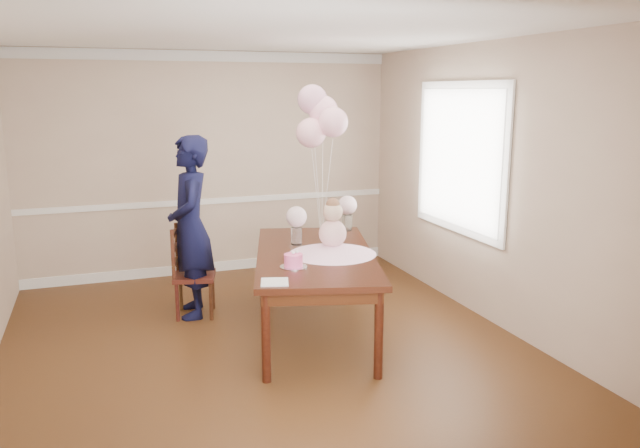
# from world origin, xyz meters

# --- Properties ---
(floor) EXTENTS (4.50, 5.00, 0.00)m
(floor) POSITION_xyz_m (0.00, 0.00, 0.00)
(floor) COLOR #371E0D
(floor) RESTS_ON ground
(ceiling) EXTENTS (4.50, 5.00, 0.02)m
(ceiling) POSITION_xyz_m (0.00, 0.00, 2.70)
(ceiling) COLOR white
(ceiling) RESTS_ON wall_back
(wall_back) EXTENTS (4.50, 0.02, 2.70)m
(wall_back) POSITION_xyz_m (0.00, 2.50, 1.35)
(wall_back) COLOR tan
(wall_back) RESTS_ON floor
(wall_front) EXTENTS (4.50, 0.02, 2.70)m
(wall_front) POSITION_xyz_m (0.00, -2.50, 1.35)
(wall_front) COLOR tan
(wall_front) RESTS_ON floor
(wall_right) EXTENTS (0.02, 5.00, 2.70)m
(wall_right) POSITION_xyz_m (2.25, 0.00, 1.35)
(wall_right) COLOR tan
(wall_right) RESTS_ON floor
(chair_rail_trim) EXTENTS (4.50, 0.02, 0.07)m
(chair_rail_trim) POSITION_xyz_m (0.00, 2.49, 0.90)
(chair_rail_trim) COLOR white
(chair_rail_trim) RESTS_ON wall_back
(crown_molding) EXTENTS (4.50, 0.02, 0.12)m
(crown_molding) POSITION_xyz_m (0.00, 2.49, 2.63)
(crown_molding) COLOR silver
(crown_molding) RESTS_ON wall_back
(baseboard_trim) EXTENTS (4.50, 0.02, 0.12)m
(baseboard_trim) POSITION_xyz_m (0.00, 2.49, 0.06)
(baseboard_trim) COLOR white
(baseboard_trim) RESTS_ON floor
(window_frame) EXTENTS (0.02, 1.66, 1.56)m
(window_frame) POSITION_xyz_m (2.23, 0.50, 1.55)
(window_frame) COLOR white
(window_frame) RESTS_ON wall_right
(window_blinds) EXTENTS (0.01, 1.50, 1.40)m
(window_blinds) POSITION_xyz_m (2.21, 0.50, 1.55)
(window_blinds) COLOR white
(window_blinds) RESTS_ON wall_right
(dining_table_top) EXTENTS (1.57, 2.30, 0.05)m
(dining_table_top) POSITION_xyz_m (0.51, 0.13, 0.76)
(dining_table_top) COLOR black
(dining_table_top) RESTS_ON table_leg_fl
(table_apron) EXTENTS (1.44, 2.17, 0.10)m
(table_apron) POSITION_xyz_m (0.51, 0.13, 0.68)
(table_apron) COLOR black
(table_apron) RESTS_ON table_leg_fl
(table_leg_fl) EXTENTS (0.09, 0.09, 0.73)m
(table_leg_fl) POSITION_xyz_m (-0.17, -0.68, 0.37)
(table_leg_fl) COLOR black
(table_leg_fl) RESTS_ON floor
(table_leg_fr) EXTENTS (0.09, 0.09, 0.73)m
(table_leg_fr) POSITION_xyz_m (0.67, -0.92, 0.37)
(table_leg_fr) COLOR black
(table_leg_fr) RESTS_ON floor
(table_leg_bl) EXTENTS (0.09, 0.09, 0.73)m
(table_leg_bl) POSITION_xyz_m (0.35, 1.18, 0.37)
(table_leg_bl) COLOR black
(table_leg_bl) RESTS_ON floor
(table_leg_br) EXTENTS (0.09, 0.09, 0.73)m
(table_leg_br) POSITION_xyz_m (1.19, 0.94, 0.37)
(table_leg_br) COLOR black
(table_leg_br) RESTS_ON floor
(baby_skirt) EXTENTS (0.98, 0.98, 0.10)m
(baby_skirt) POSITION_xyz_m (0.65, 0.04, 0.84)
(baby_skirt) COLOR #FEBBE0
(baby_skirt) RESTS_ON dining_table_top
(baby_torso) EXTENTS (0.25, 0.25, 0.25)m
(baby_torso) POSITION_xyz_m (0.65, 0.04, 0.97)
(baby_torso) COLOR pink
(baby_torso) RESTS_ON baby_skirt
(baby_head) EXTENTS (0.18, 0.18, 0.18)m
(baby_head) POSITION_xyz_m (0.65, 0.04, 1.17)
(baby_head) COLOR #CAA68B
(baby_head) RESTS_ON baby_torso
(baby_hair) EXTENTS (0.13, 0.13, 0.13)m
(baby_hair) POSITION_xyz_m (0.65, 0.04, 1.24)
(baby_hair) COLOR brown
(baby_hair) RESTS_ON baby_head
(cake_platter) EXTENTS (0.28, 0.28, 0.01)m
(cake_platter) POSITION_xyz_m (0.18, -0.27, 0.79)
(cake_platter) COLOR silver
(cake_platter) RESTS_ON dining_table_top
(birthday_cake) EXTENTS (0.19, 0.19, 0.10)m
(birthday_cake) POSITION_xyz_m (0.18, -0.27, 0.85)
(birthday_cake) COLOR #F74E95
(birthday_cake) RESTS_ON cake_platter
(cake_flower_a) EXTENTS (0.03, 0.03, 0.03)m
(cake_flower_a) POSITION_xyz_m (0.18, -0.27, 0.91)
(cake_flower_a) COLOR white
(cake_flower_a) RESTS_ON birthday_cake
(cake_flower_b) EXTENTS (0.03, 0.03, 0.03)m
(cake_flower_b) POSITION_xyz_m (0.22, -0.26, 0.91)
(cake_flower_b) COLOR white
(cake_flower_b) RESTS_ON birthday_cake
(rose_vase_near) EXTENTS (0.13, 0.13, 0.17)m
(rose_vase_near) POSITION_xyz_m (0.44, 0.47, 0.87)
(rose_vase_near) COLOR white
(rose_vase_near) RESTS_ON dining_table_top
(roses_near) EXTENTS (0.20, 0.20, 0.20)m
(roses_near) POSITION_xyz_m (0.44, 0.47, 1.06)
(roses_near) COLOR silver
(roses_near) RESTS_ON rose_vase_near
(rose_vase_far) EXTENTS (0.13, 0.13, 0.17)m
(rose_vase_far) POSITION_xyz_m (1.13, 0.88, 0.87)
(rose_vase_far) COLOR white
(rose_vase_far) RESTS_ON dining_table_top
(roses_far) EXTENTS (0.20, 0.20, 0.20)m
(roses_far) POSITION_xyz_m (1.13, 0.88, 1.06)
(roses_far) COLOR #FBD2DC
(roses_far) RESTS_ON rose_vase_far
(napkin) EXTENTS (0.26, 0.26, 0.01)m
(napkin) POSITION_xyz_m (-0.08, -0.63, 0.79)
(napkin) COLOR silver
(napkin) RESTS_ON dining_table_top
(balloon_weight) EXTENTS (0.05, 0.05, 0.02)m
(balloon_weight) POSITION_xyz_m (0.77, 0.66, 0.80)
(balloon_weight) COLOR silver
(balloon_weight) RESTS_ON dining_table_top
(balloon_a) EXTENTS (0.29, 0.29, 0.29)m
(balloon_a) POSITION_xyz_m (0.66, 0.68, 1.83)
(balloon_a) COLOR #FFB4C6
(balloon_a) RESTS_ON balloon_ribbon_a
(balloon_b) EXTENTS (0.29, 0.29, 0.29)m
(balloon_b) POSITION_xyz_m (0.85, 0.58, 1.94)
(balloon_b) COLOR #FFB4CC
(balloon_b) RESTS_ON balloon_ribbon_b
(balloon_c) EXTENTS (0.29, 0.29, 0.29)m
(balloon_c) POSITION_xyz_m (0.81, 0.75, 2.04)
(balloon_c) COLOR #FFB4D0
(balloon_c) RESTS_ON balloon_ribbon_c
(balloon_d) EXTENTS (0.29, 0.29, 0.29)m
(balloon_d) POSITION_xyz_m (0.72, 0.80, 2.15)
(balloon_d) COLOR #E09EC0
(balloon_d) RESTS_ON balloon_ribbon_d
(balloon_ribbon_a) EXTENTS (0.09, 0.03, 0.88)m
(balloon_ribbon_a) POSITION_xyz_m (0.71, 0.67, 1.24)
(balloon_ribbon_a) COLOR white
(balloon_ribbon_a) RESTS_ON balloon_weight
(balloon_ribbon_b) EXTENTS (0.09, 0.08, 0.98)m
(balloon_ribbon_b) POSITION_xyz_m (0.81, 0.62, 1.29)
(balloon_ribbon_b) COLOR white
(balloon_ribbon_b) RESTS_ON balloon_weight
(balloon_ribbon_c) EXTENTS (0.05, 0.09, 1.09)m
(balloon_ribbon_c) POSITION_xyz_m (0.79, 0.70, 1.34)
(balloon_ribbon_c) COLOR white
(balloon_ribbon_c) RESTS_ON balloon_weight
(balloon_ribbon_d) EXTENTS (0.06, 0.13, 1.19)m
(balloon_ribbon_d) POSITION_xyz_m (0.74, 0.73, 1.39)
(balloon_ribbon_d) COLOR white
(balloon_ribbon_d) RESTS_ON balloon_weight
(dining_chair_seat) EXTENTS (0.48, 0.48, 0.05)m
(dining_chair_seat) POSITION_xyz_m (-0.47, 1.01, 0.41)
(dining_chair_seat) COLOR #3E1610
(dining_chair_seat) RESTS_ON chair_leg_fl
(chair_leg_fl) EXTENTS (0.04, 0.04, 0.39)m
(chair_leg_fl) POSITION_xyz_m (-0.66, 0.88, 0.20)
(chair_leg_fl) COLOR #3B1310
(chair_leg_fl) RESTS_ON floor
(chair_leg_fr) EXTENTS (0.04, 0.04, 0.39)m
(chair_leg_fr) POSITION_xyz_m (-0.35, 0.81, 0.20)
(chair_leg_fr) COLOR #371B0F
(chair_leg_fr) RESTS_ON floor
(chair_leg_bl) EXTENTS (0.04, 0.04, 0.39)m
(chair_leg_bl) POSITION_xyz_m (-0.59, 1.20, 0.20)
(chair_leg_bl) COLOR #321D0D
(chair_leg_bl) RESTS_ON floor
(chair_leg_br) EXTENTS (0.04, 0.04, 0.39)m
(chair_leg_br) POSITION_xyz_m (-0.27, 1.13, 0.20)
(chair_leg_br) COLOR #381C0F
(chair_leg_br) RESTS_ON floor
(chair_back_post_l) EXTENTS (0.04, 0.04, 0.51)m
(chair_back_post_l) POSITION_xyz_m (-0.68, 0.89, 0.67)
(chair_back_post_l) COLOR #3C1A10
(chair_back_post_l) RESTS_ON dining_chair_seat
(chair_back_post_r) EXTENTS (0.04, 0.04, 0.51)m
(chair_back_post_r) POSITION_xyz_m (-0.61, 1.21, 0.67)
(chair_back_post_r) COLOR #331A0E
(chair_back_post_r) RESTS_ON dining_chair_seat
(chair_slat_low) EXTENTS (0.11, 0.36, 0.05)m
(chair_slat_low) POSITION_xyz_m (-0.64, 1.05, 0.56)
(chair_slat_low) COLOR #391E0F
(chair_slat_low) RESTS_ON dining_chair_seat
(chair_slat_mid) EXTENTS (0.11, 0.36, 0.05)m
(chair_slat_mid) POSITION_xyz_m (-0.64, 1.05, 0.71)
(chair_slat_mid) COLOR #3E1C11
(chair_slat_mid) RESTS_ON dining_chair_seat
(chair_slat_top) EXTENTS (0.11, 0.36, 0.05)m
(chair_slat_top) POSITION_xyz_m (-0.64, 1.05, 0.85)
(chair_slat_top) COLOR #361B0E
(chair_slat_top) RESTS_ON dining_chair_seat
(woman) EXTENTS (0.50, 0.70, 1.82)m
(woman) POSITION_xyz_m (-0.48, 1.03, 0.91)
(woman) COLOR black
(woman) RESTS_ON floor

